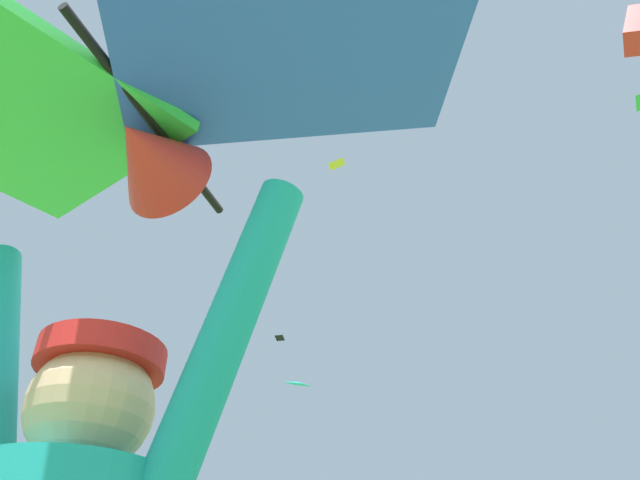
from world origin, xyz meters
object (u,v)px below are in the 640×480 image
(distant_kite_purple_mid_left, at_px, (112,344))
(distant_kite_teal_low_right, at_px, (298,383))
(held_stunt_kite, at_px, (140,91))
(distant_kite_yellow_mid_right, at_px, (336,163))
(distant_kite_black_overhead_distant, at_px, (280,338))

(distant_kite_purple_mid_left, xyz_separation_m, distant_kite_teal_low_right, (0.74, 10.93, 3.67))
(held_stunt_kite, xyz_separation_m, distant_kite_teal_low_right, (-4.46, 19.13, 7.50))
(distant_kite_teal_low_right, bearing_deg, distant_kite_purple_mid_left, -93.85)
(distant_kite_yellow_mid_right, bearing_deg, distant_kite_purple_mid_left, -99.13)
(held_stunt_kite, xyz_separation_m, distant_kite_yellow_mid_right, (-3.19, 20.68, 19.35))
(distant_kite_purple_mid_left, relative_size, distant_kite_teal_low_right, 0.84)
(distant_kite_purple_mid_left, height_order, distant_kite_yellow_mid_right, distant_kite_yellow_mid_right)
(distant_kite_black_overhead_distant, xyz_separation_m, distant_kite_yellow_mid_right, (5.90, -11.62, 3.04))
(held_stunt_kite, bearing_deg, distant_kite_black_overhead_distant, 105.72)
(distant_kite_teal_low_right, relative_size, distant_kite_black_overhead_distant, 1.46)
(distant_kite_teal_low_right, height_order, distant_kite_black_overhead_distant, distant_kite_black_overhead_distant)
(held_stunt_kite, relative_size, distant_kite_black_overhead_distant, 2.53)
(distant_kite_teal_low_right, bearing_deg, held_stunt_kite, -76.87)
(distant_kite_black_overhead_distant, bearing_deg, distant_kite_yellow_mid_right, -63.10)
(held_stunt_kite, height_order, distant_kite_yellow_mid_right, distant_kite_yellow_mid_right)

